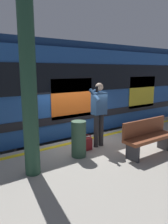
{
  "coord_description": "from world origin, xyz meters",
  "views": [
    {
      "loc": [
        3.59,
        5.47,
        3.15
      ],
      "look_at": [
        -0.05,
        0.3,
        1.89
      ],
      "focal_mm": 33.94,
      "sensor_mm": 36.0,
      "label": 1
    }
  ],
  "objects_px": {
    "passenger": "(99,109)",
    "bench": "(148,136)",
    "station_column": "(29,91)",
    "trash_bin": "(79,139)",
    "handbag": "(86,143)",
    "train_carriage": "(88,86)"
  },
  "relations": [
    {
      "from": "passenger",
      "to": "handbag",
      "type": "bearing_deg",
      "value": 6.06
    },
    {
      "from": "handbag",
      "to": "trash_bin",
      "type": "xyz_separation_m",
      "value": [
        0.4,
        0.24,
        0.27
      ]
    },
    {
      "from": "bench",
      "to": "trash_bin",
      "type": "distance_m",
      "value": 1.8
    },
    {
      "from": "passenger",
      "to": "station_column",
      "type": "bearing_deg",
      "value": 12.61
    },
    {
      "from": "passenger",
      "to": "bench",
      "type": "relative_size",
      "value": 1.15
    },
    {
      "from": "trash_bin",
      "to": "handbag",
      "type": "bearing_deg",
      "value": -149.34
    },
    {
      "from": "passenger",
      "to": "bench",
      "type": "distance_m",
      "value": 1.49
    },
    {
      "from": "passenger",
      "to": "bench",
      "type": "height_order",
      "value": "passenger"
    },
    {
      "from": "train_carriage",
      "to": "bench",
      "type": "distance_m",
      "value": 4.18
    },
    {
      "from": "bench",
      "to": "trash_bin",
      "type": "relative_size",
      "value": 1.73
    },
    {
      "from": "train_carriage",
      "to": "passenger",
      "type": "distance_m",
      "value": 3.23
    },
    {
      "from": "trash_bin",
      "to": "train_carriage",
      "type": "bearing_deg",
      "value": -129.45
    },
    {
      "from": "station_column",
      "to": "bench",
      "type": "height_order",
      "value": "station_column"
    },
    {
      "from": "train_carriage",
      "to": "bench",
      "type": "height_order",
      "value": "train_carriage"
    },
    {
      "from": "station_column",
      "to": "bench",
      "type": "distance_m",
      "value": 3.2
    },
    {
      "from": "trash_bin",
      "to": "passenger",
      "type": "bearing_deg",
      "value": -161.87
    },
    {
      "from": "train_carriage",
      "to": "trash_bin",
      "type": "xyz_separation_m",
      "value": [
        2.5,
        3.04,
        -1.04
      ]
    },
    {
      "from": "passenger",
      "to": "trash_bin",
      "type": "bearing_deg",
      "value": 18.13
    },
    {
      "from": "passenger",
      "to": "trash_bin",
      "type": "xyz_separation_m",
      "value": [
        0.87,
        0.29,
        -0.62
      ]
    },
    {
      "from": "handbag",
      "to": "station_column",
      "type": "height_order",
      "value": "station_column"
    },
    {
      "from": "station_column",
      "to": "trash_bin",
      "type": "height_order",
      "value": "station_column"
    },
    {
      "from": "train_carriage",
      "to": "trash_bin",
      "type": "height_order",
      "value": "train_carriage"
    }
  ]
}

